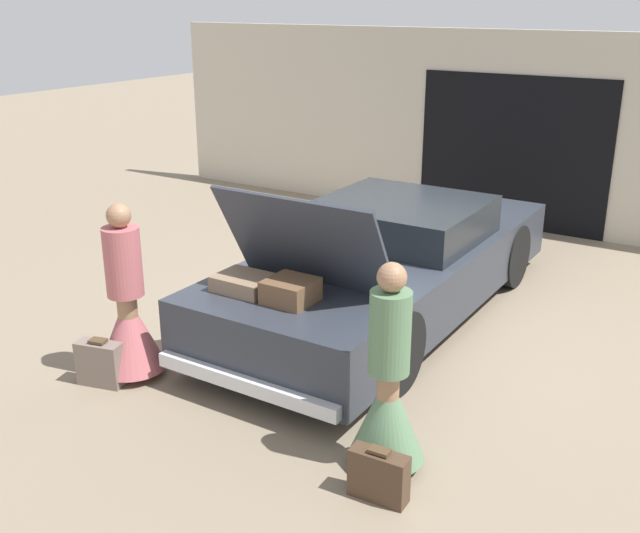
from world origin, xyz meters
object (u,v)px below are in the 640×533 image
object	(u,v)px
car	(388,264)
person_right	(388,397)
suitcase_beside_right_person	(379,475)
suitcase_beside_left_person	(100,363)
person_left	(128,317)

from	to	relation	value
car	person_right	world-z (taller)	car
suitcase_beside_right_person	suitcase_beside_left_person	bearing A→B (deg)	177.64
car	person_left	world-z (taller)	car
car	suitcase_beside_right_person	world-z (taller)	car
person_left	suitcase_beside_left_person	xyz separation A→B (m)	(-0.10, -0.28, -0.37)
car	suitcase_beside_left_person	size ratio (longest dim) A/B	11.39
person_right	suitcase_beside_right_person	bearing A→B (deg)	-149.10
car	suitcase_beside_right_person	size ratio (longest dim) A/B	12.00
person_left	car	bearing A→B (deg)	138.21
suitcase_beside_left_person	person_left	bearing A→B (deg)	69.95
person_left	person_right	size ratio (longest dim) A/B	1.02
person_left	suitcase_beside_right_person	size ratio (longest dim) A/B	3.86
person_right	suitcase_beside_right_person	size ratio (longest dim) A/B	3.79
car	suitcase_beside_left_person	world-z (taller)	car
person_left	person_right	world-z (taller)	person_left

